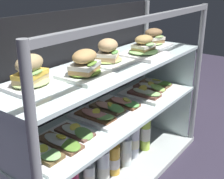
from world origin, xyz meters
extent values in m
cube|color=#B8C0BD|center=(0.00, 0.00, 0.02)|extent=(1.28, 0.40, 0.03)
cylinder|color=gray|center=(0.62, -0.19, 0.44)|extent=(0.03, 0.03, 0.88)
cylinder|color=gray|center=(0.62, 0.19, 0.44)|extent=(0.03, 0.03, 0.88)
cube|color=gray|center=(0.00, -0.19, 0.86)|extent=(1.25, 0.03, 0.03)
cube|color=black|center=(0.00, 0.20, 0.45)|extent=(1.21, 0.01, 0.85)
cube|color=silver|center=(0.60, 0.00, 0.20)|extent=(0.01, 0.34, 0.34)
cube|color=silver|center=(0.00, 0.00, 0.38)|extent=(1.23, 0.36, 0.02)
cube|color=silver|center=(-0.60, 0.00, 0.51)|extent=(0.01, 0.34, 0.24)
cube|color=silver|center=(0.60, 0.00, 0.51)|extent=(0.01, 0.34, 0.24)
cube|color=silver|center=(0.00, 0.00, 0.63)|extent=(1.23, 0.36, 0.02)
cube|color=white|center=(-0.43, 0.04, 0.65)|extent=(0.18, 0.18, 0.01)
ellipsoid|color=#A5C073|center=(-0.43, 0.04, 0.66)|extent=(0.15, 0.12, 0.02)
cube|color=tan|center=(-0.43, 0.04, 0.68)|extent=(0.14, 0.11, 0.02)
cube|color=gold|center=(-0.43, 0.04, 0.70)|extent=(0.14, 0.11, 0.02)
ellipsoid|color=#85BC5F|center=(-0.43, 0.01, 0.71)|extent=(0.08, 0.05, 0.02)
ellipsoid|color=tan|center=(-0.43, 0.04, 0.73)|extent=(0.15, 0.11, 0.06)
cube|color=white|center=(-0.23, -0.03, 0.65)|extent=(0.18, 0.18, 0.02)
ellipsoid|color=olive|center=(-0.23, -0.03, 0.67)|extent=(0.14, 0.12, 0.02)
cube|color=tan|center=(-0.23, -0.03, 0.68)|extent=(0.15, 0.12, 0.02)
cube|color=silver|center=(-0.23, -0.03, 0.69)|extent=(0.15, 0.13, 0.02)
ellipsoid|color=olive|center=(-0.23, -0.07, 0.71)|extent=(0.08, 0.05, 0.02)
ellipsoid|color=#AC8551|center=(-0.23, -0.03, 0.73)|extent=(0.15, 0.13, 0.05)
cube|color=white|center=(-0.01, 0.02, 0.65)|extent=(0.20, 0.20, 0.01)
ellipsoid|color=#A8C366|center=(-0.01, 0.02, 0.66)|extent=(0.15, 0.13, 0.01)
cube|color=tan|center=(-0.01, 0.02, 0.67)|extent=(0.14, 0.13, 0.02)
cube|color=#ECE1C7|center=(-0.01, 0.02, 0.69)|extent=(0.15, 0.14, 0.02)
ellipsoid|color=#5A9747|center=(-0.01, -0.02, 0.70)|extent=(0.08, 0.06, 0.02)
ellipsoid|color=tan|center=(-0.01, 0.02, 0.73)|extent=(0.15, 0.14, 0.06)
cube|color=white|center=(0.21, -0.04, 0.65)|extent=(0.20, 0.20, 0.02)
ellipsoid|color=#8EC66D|center=(0.21, -0.04, 0.67)|extent=(0.17, 0.14, 0.02)
cube|color=tan|center=(0.21, -0.04, 0.68)|extent=(0.11, 0.08, 0.02)
cube|color=#EDE7C8|center=(0.21, -0.04, 0.70)|extent=(0.11, 0.09, 0.02)
ellipsoid|color=#8ACF72|center=(0.21, -0.08, 0.71)|extent=(0.06, 0.03, 0.02)
ellipsoid|color=#A3844C|center=(0.21, -0.04, 0.73)|extent=(0.11, 0.09, 0.05)
cube|color=white|center=(0.44, 0.03, 0.65)|extent=(0.18, 0.18, 0.01)
ellipsoid|color=#92B965|center=(0.44, 0.03, 0.66)|extent=(0.13, 0.11, 0.01)
cube|color=olive|center=(0.44, 0.03, 0.67)|extent=(0.13, 0.11, 0.02)
cube|color=beige|center=(0.44, 0.03, 0.69)|extent=(0.13, 0.12, 0.02)
ellipsoid|color=#88AD61|center=(0.44, -0.01, 0.70)|extent=(0.07, 0.05, 0.01)
ellipsoid|color=brown|center=(0.44, 0.03, 0.72)|extent=(0.13, 0.12, 0.05)
cube|color=white|center=(-0.37, -0.01, 0.39)|extent=(0.34, 0.25, 0.01)
cube|color=brown|center=(-0.47, -0.01, 0.41)|extent=(0.08, 0.20, 0.01)
ellipsoid|color=#8FC772|center=(-0.47, -0.07, 0.42)|extent=(0.09, 0.11, 0.02)
ellipsoid|color=#E7E6C6|center=(-0.47, -0.01, 0.42)|extent=(0.07, 0.16, 0.01)
cylinder|color=yellow|center=(-0.47, -0.03, 0.43)|extent=(0.05, 0.05, 0.02)
cube|color=brown|center=(-0.38, -0.02, 0.41)|extent=(0.08, 0.20, 0.01)
ellipsoid|color=#609232|center=(-0.38, -0.08, 0.42)|extent=(0.10, 0.12, 0.02)
ellipsoid|color=silver|center=(-0.38, -0.02, 0.42)|extent=(0.07, 0.16, 0.01)
cylinder|color=yellow|center=(-0.37, -0.02, 0.43)|extent=(0.05, 0.05, 0.02)
cube|color=brown|center=(-0.28, -0.01, 0.41)|extent=(0.08, 0.17, 0.01)
ellipsoid|color=#6A9D4B|center=(-0.28, -0.06, 0.42)|extent=(0.08, 0.09, 0.04)
ellipsoid|color=silver|center=(-0.28, -0.01, 0.42)|extent=(0.07, 0.14, 0.01)
cylinder|color=#FEDF4A|center=(-0.27, -0.01, 0.43)|extent=(0.06, 0.06, 0.02)
cube|color=white|center=(0.00, 0.02, 0.39)|extent=(0.34, 0.25, 0.01)
cube|color=brown|center=(-0.10, 0.02, 0.41)|extent=(0.08, 0.20, 0.01)
ellipsoid|color=#8ECA6A|center=(-0.10, -0.04, 0.42)|extent=(0.09, 0.11, 0.04)
ellipsoid|color=#E79287|center=(-0.10, 0.02, 0.42)|extent=(0.07, 0.16, 0.02)
cylinder|color=yellow|center=(-0.10, 0.02, 0.43)|extent=(0.05, 0.05, 0.02)
cube|color=brown|center=(0.00, 0.03, 0.41)|extent=(0.08, 0.17, 0.01)
ellipsoid|color=#67AC54|center=(0.00, -0.02, 0.42)|extent=(0.08, 0.09, 0.03)
ellipsoid|color=#EAA691|center=(0.00, 0.03, 0.42)|extent=(0.07, 0.14, 0.01)
cylinder|color=yellow|center=(0.00, 0.01, 0.43)|extent=(0.05, 0.05, 0.02)
cube|color=brown|center=(0.09, 0.00, 0.41)|extent=(0.08, 0.17, 0.01)
ellipsoid|color=#61B453|center=(0.09, -0.05, 0.42)|extent=(0.08, 0.10, 0.02)
ellipsoid|color=#F49888|center=(0.09, 0.00, 0.42)|extent=(0.07, 0.14, 0.02)
cylinder|color=#EEDD4A|center=(0.10, -0.02, 0.43)|extent=(0.06, 0.06, 0.02)
cube|color=white|center=(0.37, -0.01, 0.39)|extent=(0.34, 0.25, 0.02)
cube|color=brown|center=(0.27, -0.02, 0.41)|extent=(0.08, 0.18, 0.01)
ellipsoid|color=#96C672|center=(0.27, -0.08, 0.42)|extent=(0.08, 0.10, 0.02)
ellipsoid|color=#E8EBC0|center=(0.27, -0.02, 0.43)|extent=(0.07, 0.14, 0.02)
cylinder|color=#FCD849|center=(0.27, -0.01, 0.44)|extent=(0.06, 0.06, 0.03)
cube|color=brown|center=(0.37, 0.00, 0.41)|extent=(0.08, 0.18, 0.01)
ellipsoid|color=#9DCF58|center=(0.37, -0.05, 0.42)|extent=(0.07, 0.09, 0.04)
ellipsoid|color=white|center=(0.37, 0.00, 0.43)|extent=(0.07, 0.14, 0.01)
cylinder|color=#F5DB49|center=(0.37, -0.01, 0.44)|extent=(0.05, 0.05, 0.02)
cube|color=brown|center=(0.46, 0.01, 0.41)|extent=(0.08, 0.18, 0.02)
ellipsoid|color=#599031|center=(0.46, -0.05, 0.42)|extent=(0.08, 0.10, 0.02)
ellipsoid|color=beige|center=(0.46, 0.01, 0.43)|extent=(0.07, 0.15, 0.01)
cylinder|color=yellow|center=(0.45, 0.00, 0.44)|extent=(0.06, 0.06, 0.02)
cylinder|color=teal|center=(-0.41, -0.01, 0.25)|extent=(0.04, 0.04, 0.01)
cylinder|color=#A2264A|center=(-0.30, 0.00, 0.24)|extent=(0.03, 0.03, 0.04)
cylinder|color=black|center=(-0.30, 0.00, 0.27)|extent=(0.04, 0.04, 0.02)
cylinder|color=white|center=(-0.20, -0.01, 0.22)|extent=(0.03, 0.03, 0.04)
cylinder|color=black|center=(-0.20, -0.01, 0.25)|extent=(0.03, 0.03, 0.02)
cylinder|color=white|center=(-0.09, -0.01, 0.13)|extent=(0.06, 0.06, 0.19)
cylinder|color=silver|center=(-0.09, -0.01, 0.11)|extent=(0.07, 0.07, 0.06)
cylinder|color=white|center=(-0.09, -0.01, 0.24)|extent=(0.03, 0.03, 0.03)
cylinder|color=black|center=(-0.09, -0.01, 0.26)|extent=(0.03, 0.03, 0.01)
cylinder|color=gold|center=(0.01, 0.00, 0.11)|extent=(0.07, 0.07, 0.16)
cylinder|color=silver|center=(0.01, 0.00, 0.10)|extent=(0.07, 0.07, 0.06)
cylinder|color=gold|center=(0.01, 0.00, 0.21)|extent=(0.03, 0.03, 0.04)
cylinder|color=black|center=(0.01, 0.00, 0.24)|extent=(0.04, 0.04, 0.01)
cylinder|color=white|center=(0.11, -0.01, 0.11)|extent=(0.06, 0.06, 0.16)
cylinder|color=silver|center=(0.11, -0.01, 0.09)|extent=(0.06, 0.06, 0.05)
cylinder|color=white|center=(0.11, -0.01, 0.21)|extent=(0.03, 0.03, 0.04)
cylinder|color=silver|center=(0.11, -0.01, 0.24)|extent=(0.04, 0.04, 0.01)
cylinder|color=white|center=(0.21, 0.00, 0.12)|extent=(0.07, 0.07, 0.19)
cylinder|color=#F3EACC|center=(0.21, 0.00, 0.12)|extent=(0.07, 0.07, 0.06)
cylinder|color=white|center=(0.21, 0.00, 0.24)|extent=(0.04, 0.04, 0.04)
cylinder|color=silver|center=(0.21, 0.00, 0.26)|extent=(0.04, 0.04, 0.01)
cylinder|color=#B7D948|center=(0.32, -0.01, 0.13)|extent=(0.06, 0.06, 0.20)
cylinder|color=silver|center=(0.32, -0.01, 0.14)|extent=(0.06, 0.06, 0.08)
cylinder|color=#B3D64D|center=(0.32, -0.01, 0.25)|extent=(0.03, 0.03, 0.04)
cylinder|color=#296FB3|center=(0.32, -0.01, 0.28)|extent=(0.04, 0.04, 0.01)
camera|label=1|loc=(-1.08, -0.80, 1.02)|focal=48.01mm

